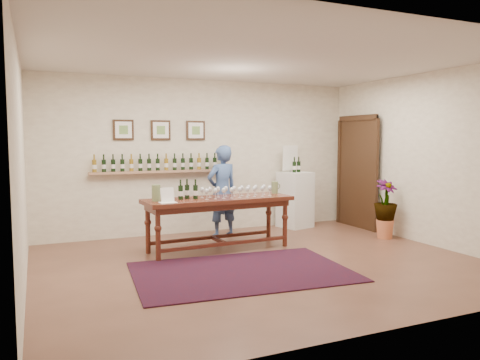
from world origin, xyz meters
name	(u,v)px	position (x,y,z in m)	size (l,w,h in m)	color
ground	(263,263)	(0.00, 0.00, 0.00)	(6.00, 6.00, 0.00)	brown
room_shell	(319,171)	(2.11, 1.86, 1.12)	(6.00, 6.00, 6.00)	white
rug	(242,272)	(-0.45, -0.28, 0.01)	(2.76, 1.84, 0.01)	#4A0D15
tasting_table	(219,206)	(-0.27, 1.01, 0.70)	(2.34, 0.85, 0.82)	#481712
table_glasses	(236,191)	(0.02, 0.99, 0.90)	(1.24, 0.29, 0.17)	silver
table_bottles	(188,190)	(-0.75, 1.06, 0.96)	(0.27, 0.15, 0.28)	black
pitcher_left	(156,193)	(-1.25, 1.00, 0.94)	(0.15, 0.15, 0.24)	#657448
pitcher_right	(275,187)	(0.79, 1.16, 0.92)	(0.13, 0.13, 0.20)	#657448
menu_card	(167,195)	(-1.14, 0.79, 0.93)	(0.24, 0.17, 0.21)	white
display_pedestal	(295,200)	(1.78, 2.18, 0.54)	(0.54, 0.54, 1.08)	white
pedestal_bottles	(296,165)	(1.78, 2.13, 1.23)	(0.29, 0.08, 0.29)	black
info_sign	(290,158)	(1.76, 2.34, 1.35)	(0.39, 0.02, 0.54)	white
potted_plant	(385,209)	(2.68, 0.63, 0.52)	(0.49, 0.49, 0.88)	#CB6D43
person	(222,191)	(0.14, 1.89, 0.81)	(0.59, 0.39, 1.62)	#385286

